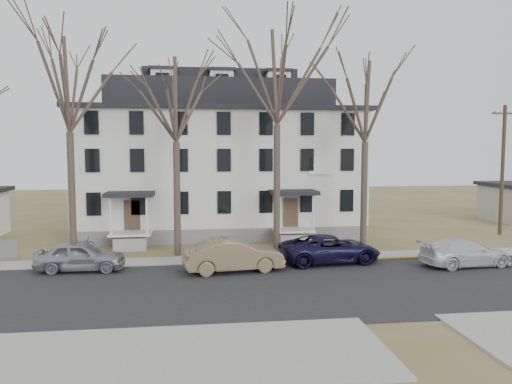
{
  "coord_description": "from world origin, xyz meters",
  "views": [
    {
      "loc": [
        -4.06,
        -19.96,
        6.38
      ],
      "look_at": [
        -0.38,
        9.0,
        3.81
      ],
      "focal_mm": 35.0,
      "sensor_mm": 36.0,
      "label": 1
    }
  ],
  "objects": [
    {
      "name": "ground",
      "position": [
        0.0,
        0.0,
        0.0
      ],
      "size": [
        120.0,
        120.0,
        0.0
      ],
      "primitive_type": "plane",
      "color": "olive",
      "rests_on": "ground"
    },
    {
      "name": "main_road",
      "position": [
        0.0,
        2.0,
        0.0
      ],
      "size": [
        120.0,
        10.0,
        0.04
      ],
      "primitive_type": "cube",
      "color": "#27272A",
      "rests_on": "ground"
    },
    {
      "name": "far_sidewalk",
      "position": [
        0.0,
        8.0,
        0.0
      ],
      "size": [
        120.0,
        2.0,
        0.08
      ],
      "primitive_type": "cube",
      "color": "#A09F97",
      "rests_on": "ground"
    },
    {
      "name": "near_sidewalk_left",
      "position": [
        -8.0,
        -5.0,
        0.0
      ],
      "size": [
        20.0,
        5.0,
        0.08
      ],
      "primitive_type": "cube",
      "color": "#A09F97",
      "rests_on": "ground"
    },
    {
      "name": "yellow_curb",
      "position": [
        5.0,
        7.1,
        0.0
      ],
      "size": [
        14.0,
        0.25,
        0.06
      ],
      "primitive_type": "cube",
      "color": "gold",
      "rests_on": "ground"
    },
    {
      "name": "boarding_house",
      "position": [
        -2.0,
        17.95,
        5.38
      ],
      "size": [
        20.8,
        12.36,
        12.05
      ],
      "color": "slate",
      "rests_on": "ground"
    },
    {
      "name": "tree_far_left",
      "position": [
        -11.0,
        9.8,
        10.34
      ],
      "size": [
        8.4,
        8.4,
        13.72
      ],
      "color": "#473B31",
      "rests_on": "ground"
    },
    {
      "name": "tree_mid_left",
      "position": [
        -5.0,
        9.8,
        9.6
      ],
      "size": [
        7.8,
        7.8,
        12.74
      ],
      "color": "#473B31",
      "rests_on": "ground"
    },
    {
      "name": "tree_center",
      "position": [
        1.0,
        9.8,
        11.08
      ],
      "size": [
        9.0,
        9.0,
        14.7
      ],
      "color": "#473B31",
      "rests_on": "ground"
    },
    {
      "name": "tree_mid_right",
      "position": [
        6.5,
        9.8,
        9.6
      ],
      "size": [
        7.8,
        7.8,
        12.74
      ],
      "color": "#473B31",
      "rests_on": "ground"
    },
    {
      "name": "utility_pole_far",
      "position": [
        18.5,
        14.0,
        4.9
      ],
      "size": [
        2.0,
        0.28,
        9.5
      ],
      "color": "#3D3023",
      "rests_on": "ground"
    },
    {
      "name": "car_silver",
      "position": [
        -9.86,
        6.37,
        0.77
      ],
      "size": [
        4.57,
        1.97,
        1.54
      ],
      "primitive_type": "imported",
      "rotation": [
        0.0,
        0.0,
        1.53
      ],
      "color": "#9797A0",
      "rests_on": "ground"
    },
    {
      "name": "car_tan",
      "position": [
        -2.02,
        5.29,
        0.84
      ],
      "size": [
        5.32,
        2.45,
        1.69
      ],
      "primitive_type": "imported",
      "rotation": [
        0.0,
        0.0,
        1.7
      ],
      "color": "#7D674B",
      "rests_on": "ground"
    },
    {
      "name": "car_navy",
      "position": [
        3.48,
        6.6,
        0.77
      ],
      "size": [
        5.8,
        3.13,
        1.55
      ],
      "primitive_type": "imported",
      "rotation": [
        0.0,
        0.0,
        1.68
      ],
      "color": "black",
      "rests_on": "ground"
    },
    {
      "name": "car_white",
      "position": [
        10.48,
        4.89,
        0.72
      ],
      "size": [
        5.14,
        2.54,
        1.44
      ],
      "primitive_type": "imported",
      "rotation": [
        0.0,
        0.0,
        1.68
      ],
      "color": "silver",
      "rests_on": "ground"
    },
    {
      "name": "bicycle_left",
      "position": [
        -11.0,
        11.82,
        0.41
      ],
      "size": [
        1.63,
        0.75,
        0.82
      ],
      "primitive_type": "imported",
      "rotation": [
        0.0,
        0.0,
        1.7
      ],
      "color": "black",
      "rests_on": "ground"
    }
  ]
}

